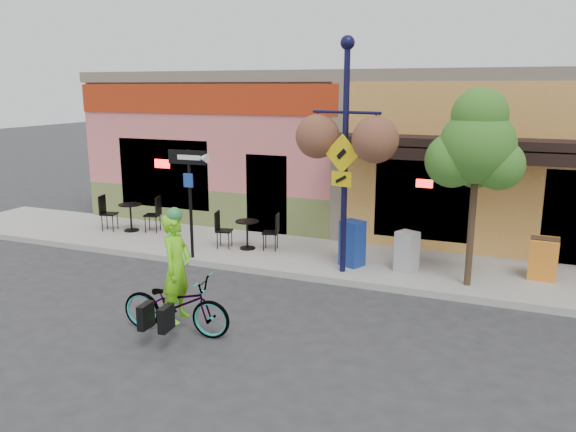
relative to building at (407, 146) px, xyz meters
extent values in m
plane|color=#2D2D30|center=(0.00, -7.50, -2.25)|extent=(90.00, 90.00, 0.00)
cube|color=#9E9B93|center=(0.00, -5.50, -2.17)|extent=(24.00, 3.00, 0.15)
cube|color=#A8A59E|center=(0.00, -6.95, -2.17)|extent=(24.00, 0.12, 0.15)
imported|color=maroon|center=(-1.89, -10.27, -1.74)|extent=(2.00, 0.85, 1.02)
imported|color=#78ED18|center=(-1.84, -10.27, -1.34)|extent=(0.49, 0.70, 1.82)
camera|label=1|loc=(3.19, -17.73, 1.82)|focal=35.00mm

